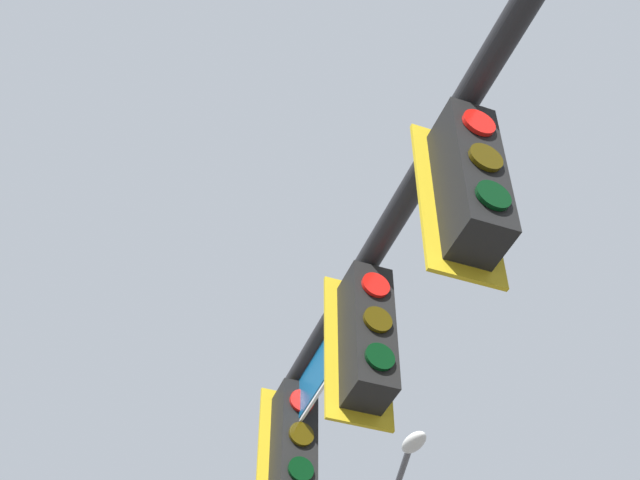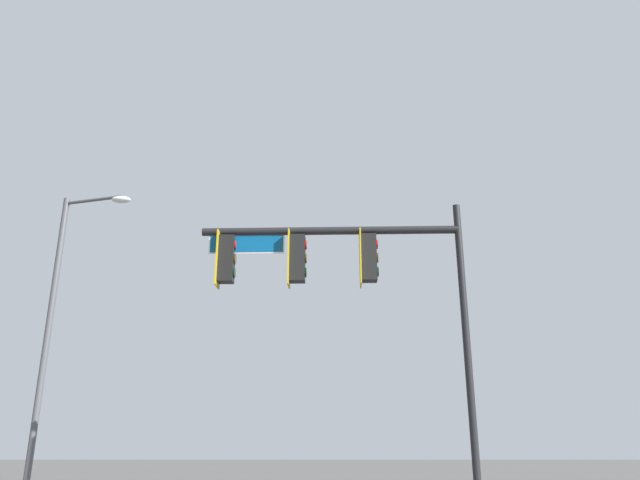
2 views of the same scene
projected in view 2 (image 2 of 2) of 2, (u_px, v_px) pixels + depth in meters
signal_pole_near at (334, 269)px, 14.17m from camera, size 6.02×0.69×6.75m
street_lamp at (57, 317)px, 17.63m from camera, size 2.18×0.80×8.58m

